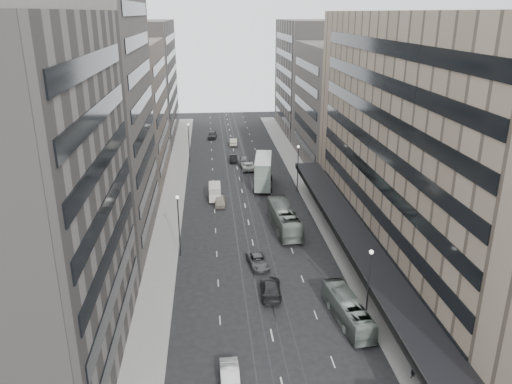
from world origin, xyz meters
name	(u,v)px	position (x,y,z in m)	size (l,w,h in m)	color
ground	(265,302)	(0.00, 0.00, 0.00)	(220.00, 220.00, 0.00)	black
sidewalk_right	(307,186)	(12.00, 37.50, 0.07)	(4.00, 125.00, 0.15)	gray
sidewalk_left	(174,190)	(-12.00, 37.50, 0.07)	(4.00, 125.00, 0.15)	gray
department_store	(438,146)	(21.45, 8.00, 14.95)	(19.20, 60.00, 30.00)	gray
building_right_mid	(342,105)	(21.50, 52.00, 12.00)	(15.00, 28.00, 24.00)	#4A4540
building_right_far	(312,77)	(21.50, 82.00, 14.00)	(15.00, 32.00, 28.00)	#66605C
building_left_a	(11,209)	(-21.50, -8.00, 15.00)	(15.00, 28.00, 30.00)	#66605C
building_left_b	(85,117)	(-21.50, 19.00, 17.00)	(15.00, 26.00, 34.00)	#4A4540
building_left_c	(121,112)	(-21.50, 46.00, 12.50)	(15.00, 28.00, 25.00)	#706157
building_left_d	(141,81)	(-21.50, 79.00, 14.00)	(15.00, 38.00, 28.00)	#66605C
lamp_right_near	(369,279)	(9.70, -5.00, 5.20)	(0.44, 0.44, 8.32)	#262628
lamp_right_far	(298,163)	(9.70, 35.00, 5.20)	(0.44, 0.44, 8.32)	#262628
lamp_left_near	(178,219)	(-9.70, 12.00, 5.20)	(0.44, 0.44, 8.32)	#262628
lamp_left_far	(189,138)	(-9.70, 55.00, 5.20)	(0.44, 0.44, 8.32)	#262628
bus_near	(348,310)	(7.95, -4.42, 1.34)	(2.25, 9.63, 2.68)	gray
bus_far	(284,218)	(4.94, 19.03, 1.72)	(2.88, 12.32, 3.43)	gray
double_decker	(263,171)	(3.98, 38.00, 2.97)	(4.23, 10.36, 5.50)	gray
panel_van	(215,192)	(-4.84, 31.92, 1.51)	(2.17, 4.35, 2.74)	silver
sedan_1	(230,377)	(-4.41, -12.50, 0.75)	(1.59, 4.57, 1.51)	silver
sedan_2	(258,261)	(0.08, 8.27, 0.67)	(2.23, 4.83, 1.34)	#4F4F51
sedan_3	(271,288)	(0.80, 1.47, 0.81)	(2.28, 5.61, 1.63)	black
sedan_4	(220,201)	(-4.03, 29.47, 0.76)	(1.80, 4.48, 1.52)	#A99E8C
sedan_5	(233,158)	(-0.52, 54.64, 0.71)	(1.50, 4.31, 1.42)	black
sedan_6	(248,166)	(2.09, 48.79, 0.77)	(2.56, 5.55, 1.54)	white
sedan_7	(244,160)	(1.67, 53.01, 0.76)	(2.12, 5.21, 1.51)	#5C5B5E
sedan_8	(212,135)	(-4.68, 75.89, 0.86)	(2.03, 5.05, 1.72)	#242326
sedan_9	(233,142)	(0.21, 68.66, 0.81)	(1.71, 4.90, 1.62)	#B7B197
pedestrian	(413,369)	(11.32, -13.26, 0.99)	(0.61, 0.40, 1.67)	black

